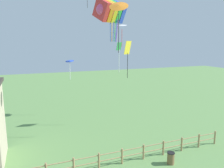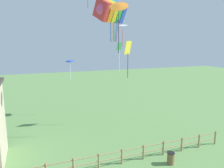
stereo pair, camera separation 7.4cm
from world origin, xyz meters
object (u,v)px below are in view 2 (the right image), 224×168
Objects in this scene: kite_blue_delta at (70,62)px; kite_green_diamond at (119,52)px; trash_bin at (171,158)px; kite_yellow_diamond at (128,51)px; kite_rainbow_parafoil at (110,11)px; kite_white_delta at (122,25)px; kite_orange_delta at (119,7)px.

kite_green_diamond is (3.76, -3.35, 0.96)m from kite_blue_delta.
trash_bin is 11.18m from kite_yellow_diamond.
kite_rainbow_parafoil reaches higher than trash_bin.
kite_blue_delta is at bearing 138.26° from kite_green_diamond.
kite_green_diamond reaches higher than trash_bin.
kite_white_delta is 0.70× the size of kite_yellow_diamond.
kite_rainbow_parafoil is 6.10m from kite_blue_delta.
kite_blue_delta is at bearing 147.03° from kite_rainbow_parafoil.
kite_rainbow_parafoil is 3.85m from kite_green_diamond.
kite_white_delta is at bearing 75.85° from kite_yellow_diamond.
kite_green_diamond is (-1.59, 5.88, 7.37)m from trash_bin.
trash_bin is 9.56m from kite_green_diamond.
trash_bin is at bearing -93.05° from kite_yellow_diamond.
kite_yellow_diamond is (-0.86, -3.43, -2.83)m from kite_white_delta.
kite_white_delta reaches higher than kite_blue_delta.
trash_bin is at bearing -59.92° from kite_blue_delta.
kite_blue_delta is 0.52× the size of kite_yellow_diamond.
kite_rainbow_parafoil is (-1.99, 7.06, 11.02)m from trash_bin.
kite_orange_delta reaches higher than trash_bin.
trash_bin is 15.67m from kite_white_delta.
kite_orange_delta reaches higher than kite_white_delta.
kite_rainbow_parafoil reaches higher than kite_orange_delta.
kite_blue_delta reaches higher than trash_bin.
kite_blue_delta is 0.53× the size of kite_orange_delta.
kite_rainbow_parafoil is at bearing 77.67° from kite_orange_delta.
kite_green_diamond is (0.40, -1.18, -3.65)m from kite_rainbow_parafoil.
trash_bin is 0.44× the size of kite_blue_delta.
kite_blue_delta is (-6.66, -2.58, -3.79)m from kite_white_delta.
kite_yellow_diamond reaches higher than kite_green_diamond.
kite_white_delta reaches higher than kite_yellow_diamond.
kite_green_diamond is 0.70× the size of kite_yellow_diamond.
kite_blue_delta is 5.13m from kite_green_diamond.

